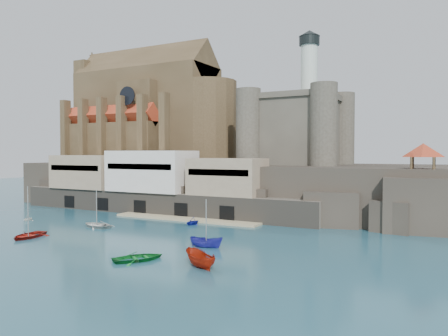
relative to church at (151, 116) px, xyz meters
name	(u,v)px	position (x,y,z in m)	size (l,w,h in m)	color
ground	(110,235)	(24.13, -41.85, -22.13)	(300.00, 300.00, 0.00)	#1B495B
promontory	(228,186)	(23.94, -2.48, -17.20)	(100.00, 36.00, 10.00)	black
quay	(150,184)	(13.94, -18.78, -16.06)	(70.00, 12.00, 13.05)	#61594D
church	(151,116)	(0.00, 0.00, 0.00)	(47.00, 25.93, 30.51)	#473621
castle_keep	(298,126)	(40.21, -0.78, -3.81)	(21.20, 21.20, 29.30)	#474338
rock_outcrop	(422,206)	(66.13, -16.01, -18.11)	(14.50, 10.50, 8.70)	black
pavilion	(423,152)	(66.13, -15.85, -9.40)	(6.40, 6.40, 5.40)	#473621
boat_0	(28,237)	(14.90, -49.19, -22.13)	(4.42, 1.28, 6.18)	maroon
boat_2	(206,247)	(41.58, -42.54, -22.13)	(1.77, 1.81, 4.70)	#292798
boat_3	(138,260)	(38.14, -52.36, -22.13)	(4.27, 1.24, 5.98)	#12782A
boat_4	(28,221)	(0.99, -38.47, -22.13)	(2.30, 1.40, 2.66)	white
boat_5	(200,267)	(45.97, -51.47, -22.13)	(2.04, 2.09, 5.42)	#9C1E09
boat_6	(97,227)	(17.14, -37.54, -22.13)	(4.46, 1.29, 6.25)	beige
boat_7	(193,225)	(30.22, -27.85, -22.13)	(2.84, 1.73, 3.29)	navy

